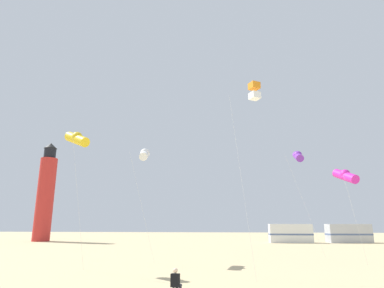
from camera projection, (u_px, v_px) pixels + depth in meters
The scene contains 9 objects.
kite_flyer_standing at pixel (176, 282), 13.24m from camera, with size 0.44×0.56×1.16m.
kite_tube_white at pixel (145, 154), 27.37m from camera, with size 2.26×2.59×9.38m.
kite_tube_violet at pixel (298, 156), 30.75m from camera, with size 2.81×2.78×9.91m.
kite_tube_magenta at pixel (345, 176), 24.94m from camera, with size 1.38×2.59×7.25m.
kite_tube_gold at pixel (77, 139), 22.88m from camera, with size 2.46×2.12×9.52m.
kite_box_orange at pixel (254, 91), 21.05m from camera, with size 2.07×2.22×11.99m.
lighthouse_distant at pixel (46, 194), 54.95m from camera, with size 2.80×2.80×16.80m.
rv_van_white at pixel (290, 233), 49.61m from camera, with size 6.45×2.36×2.80m.
rv_van_silver at pixel (348, 233), 49.49m from camera, with size 6.61×2.85×2.80m.
Camera 1 is at (2.09, -7.10, 2.98)m, focal length 29.98 mm.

